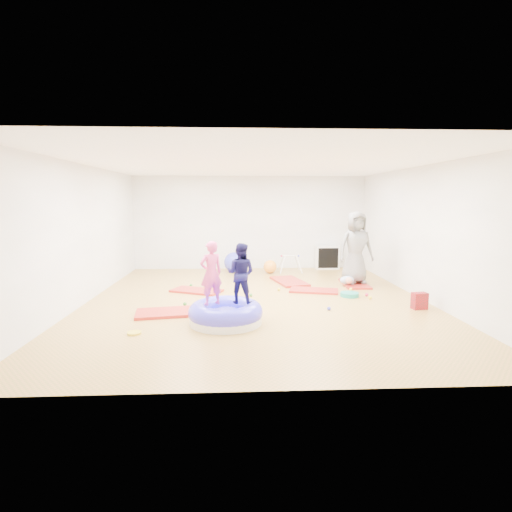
{
  "coord_description": "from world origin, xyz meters",
  "views": [
    {
      "loc": [
        -0.41,
        -8.12,
        2.09
      ],
      "look_at": [
        0.0,
        0.3,
        0.9
      ],
      "focal_mm": 28.0,
      "sensor_mm": 36.0,
      "label": 1
    }
  ],
  "objects": [
    {
      "name": "adult_caregiver",
      "position": [
        2.52,
        1.48,
        0.93
      ],
      "size": [
        0.93,
        0.67,
        1.77
      ],
      "primitive_type": "imported",
      "rotation": [
        0.0,
        0.0,
        0.13
      ],
      "color": "slate",
      "rests_on": "gym_mat_rear_right"
    },
    {
      "name": "gym_mat_center_back",
      "position": [
        0.92,
        1.82,
        0.03
      ],
      "size": [
        0.92,
        1.39,
        0.05
      ],
      "primitive_type": "cube",
      "rotation": [
        0.0,
        0.0,
        1.81
      ],
      "color": "red",
      "rests_on": "ground"
    },
    {
      "name": "gym_mat_mid_left",
      "position": [
        -1.34,
        0.88,
        0.02
      ],
      "size": [
        1.26,
        0.98,
        0.05
      ],
      "primitive_type": "cube",
      "rotation": [
        0.0,
        0.0,
        -0.42
      ],
      "color": "red",
      "rests_on": "ground"
    },
    {
      "name": "gym_mat_rear_right",
      "position": [
        2.51,
        1.45,
        0.02
      ],
      "size": [
        0.62,
        1.17,
        0.05
      ],
      "primitive_type": "cube",
      "rotation": [
        0.0,
        0.0,
        1.53
      ],
      "color": "red",
      "rests_on": "ground"
    },
    {
      "name": "cube_shelf",
      "position": [
        2.34,
        3.79,
        0.35
      ],
      "size": [
        0.71,
        0.35,
        0.71
      ],
      "color": "silver",
      "rests_on": "ground"
    },
    {
      "name": "exercise_ball_orange",
      "position": [
        0.54,
        3.12,
        0.19
      ],
      "size": [
        0.38,
        0.38,
        0.38
      ],
      "primitive_type": "sphere",
      "color": "orange",
      "rests_on": "ground"
    },
    {
      "name": "backpack",
      "position": [
        3.1,
        -0.81,
        0.16
      ],
      "size": [
        0.3,
        0.21,
        0.32
      ],
      "primitive_type": "cube",
      "rotation": [
        0.0,
        0.0,
        0.15
      ],
      "color": "red",
      "rests_on": "ground"
    },
    {
      "name": "exercise_ball_blue",
      "position": [
        -0.48,
        3.3,
        0.3
      ],
      "size": [
        0.59,
        0.59,
        0.59
      ],
      "primitive_type": "sphere",
      "color": "#3A41D4",
      "rests_on": "ground"
    },
    {
      "name": "yellow_toy",
      "position": [
        -2.03,
        -2.01,
        0.02
      ],
      "size": [
        0.22,
        0.22,
        0.03
      ],
      "primitive_type": "cylinder",
      "color": "yellow",
      "rests_on": "ground"
    },
    {
      "name": "room",
      "position": [
        0.0,
        0.0,
        1.4
      ],
      "size": [
        7.01,
        8.01,
        2.81
      ],
      "color": "#BD873F",
      "rests_on": "ground"
    },
    {
      "name": "infant_play_gym",
      "position": [
        1.12,
        3.18,
        0.34
      ],
      "size": [
        0.66,
        0.63,
        0.51
      ],
      "rotation": [
        0.0,
        0.0,
        -0.36
      ],
      "color": "silver",
      "rests_on": "ground"
    },
    {
      "name": "balance_disc",
      "position": [
        2.04,
        0.25,
        0.04
      ],
      "size": [
        0.4,
        0.4,
        0.09
      ],
      "primitive_type": "cylinder",
      "color": "teal",
      "rests_on": "ground"
    },
    {
      "name": "child_navy",
      "position": [
        -0.35,
        -1.39,
        0.89
      ],
      "size": [
        0.61,
        0.55,
        1.04
      ],
      "primitive_type": "imported",
      "rotation": [
        0.0,
        0.0,
        2.78
      ],
      "color": "#131145",
      "rests_on": "inflatable_cushion"
    },
    {
      "name": "gym_mat_front_left",
      "position": [
        -1.61,
        -0.9,
        0.03
      ],
      "size": [
        1.39,
        0.85,
        0.05
      ],
      "primitive_type": "cube",
      "rotation": [
        0.0,
        0.0,
        0.16
      ],
      "color": "red",
      "rests_on": "ground"
    },
    {
      "name": "child_pink",
      "position": [
        -0.85,
        -1.47,
        0.91
      ],
      "size": [
        0.47,
        0.41,
        1.09
      ],
      "primitive_type": "imported",
      "rotation": [
        0.0,
        0.0,
        3.61
      ],
      "color": "#FF4A9A",
      "rests_on": "inflatable_cushion"
    },
    {
      "name": "ball_pit_balls",
      "position": [
        0.61,
        0.39,
        0.04
      ],
      "size": [
        4.02,
        2.31,
        0.07
      ],
      "color": "yellow",
      "rests_on": "ground"
    },
    {
      "name": "inflatable_cushion",
      "position": [
        -0.61,
        -1.51,
        0.16
      ],
      "size": [
        1.27,
        1.27,
        0.4
      ],
      "rotation": [
        0.0,
        0.0,
        -0.01
      ],
      "color": "silver",
      "rests_on": "ground"
    },
    {
      "name": "infant",
      "position": [
        2.27,
        1.26,
        0.15
      ],
      "size": [
        0.35,
        0.36,
        0.21
      ],
      "color": "#A0B5D9",
      "rests_on": "gym_mat_rear_right"
    },
    {
      "name": "gym_mat_right",
      "position": [
        1.36,
        0.77,
        0.02
      ],
      "size": [
        1.19,
        0.8,
        0.05
      ],
      "primitive_type": "cube",
      "rotation": [
        0.0,
        0.0,
        -0.25
      ],
      "color": "red",
      "rests_on": "ground"
    }
  ]
}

